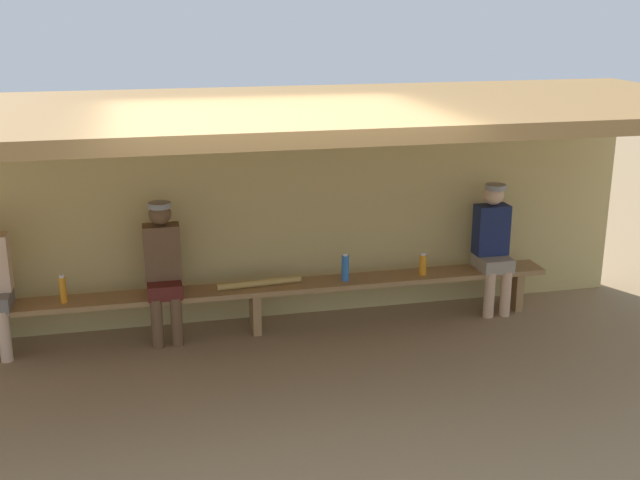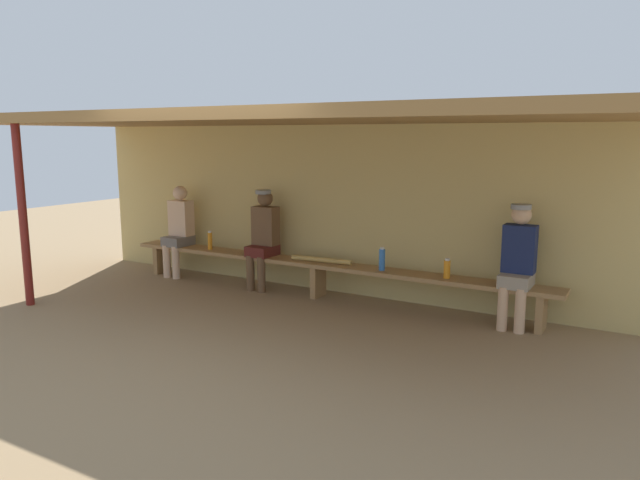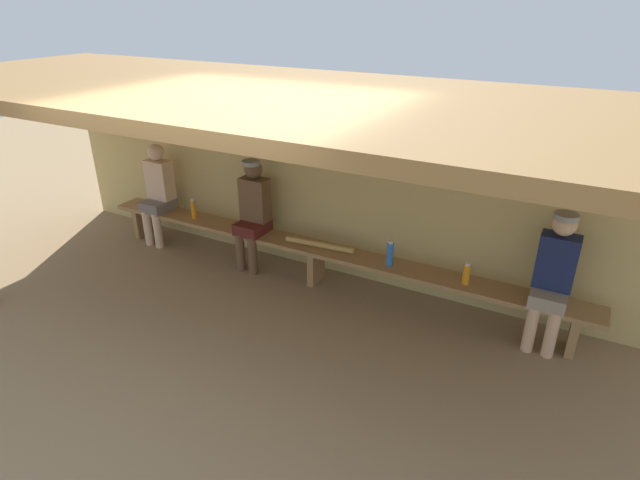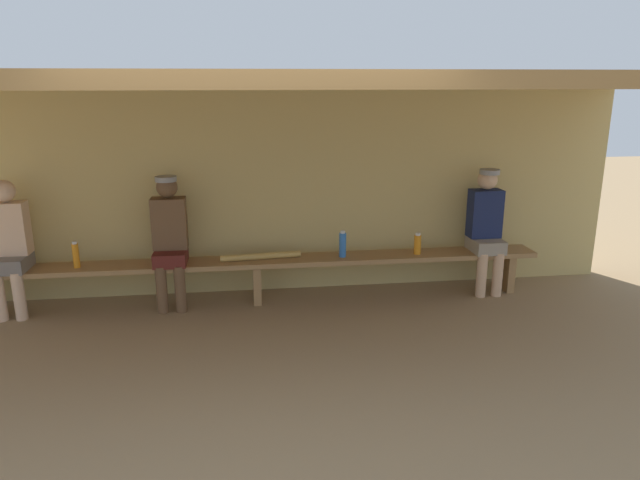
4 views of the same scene
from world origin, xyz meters
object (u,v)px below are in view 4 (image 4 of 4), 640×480
at_px(player_with_sunglasses, 170,236).
at_px(baseball_bat, 261,256).
at_px(water_bottle_orange, 418,244).
at_px(water_bottle_green, 76,255).
at_px(water_bottle_clear, 343,244).
at_px(player_in_red, 9,243).
at_px(player_middle, 486,225).
at_px(bench, 257,266).

bearing_deg(player_with_sunglasses, baseball_bat, -0.23).
height_order(player_with_sunglasses, water_bottle_orange, player_with_sunglasses).
bearing_deg(water_bottle_green, water_bottle_orange, -0.07).
height_order(player_with_sunglasses, water_bottle_clear, player_with_sunglasses).
xyz_separation_m(player_in_red, water_bottle_clear, (3.28, -0.02, -0.13)).
xyz_separation_m(player_in_red, baseball_bat, (2.43, -0.00, -0.24)).
bearing_deg(player_with_sunglasses, player_middle, 0.00).
bearing_deg(player_middle, water_bottle_green, -179.64).
relative_size(player_with_sunglasses, water_bottle_green, 5.07).
distance_m(player_with_sunglasses, water_bottle_green, 0.93).
bearing_deg(player_middle, player_with_sunglasses, 180.00).
xyz_separation_m(bench, water_bottle_green, (-1.77, -0.02, 0.20)).
distance_m(water_bottle_orange, baseball_bat, 1.67).
xyz_separation_m(water_bottle_orange, water_bottle_green, (-3.48, 0.00, 0.02)).
bearing_deg(water_bottle_clear, baseball_bat, 178.62).
height_order(water_bottle_clear, water_bottle_green, water_bottle_clear).
distance_m(water_bottle_orange, water_bottle_green, 3.48).
relative_size(water_bottle_clear, water_bottle_orange, 1.22).
distance_m(bench, water_bottle_orange, 1.72).
xyz_separation_m(player_with_sunglasses, water_bottle_green, (-0.91, -0.03, -0.16)).
bearing_deg(player_in_red, water_bottle_orange, -0.42).
bearing_deg(player_in_red, water_bottle_green, -2.43).
relative_size(water_bottle_green, baseball_bat, 0.32).
bearing_deg(water_bottle_orange, player_with_sunglasses, 179.32).
xyz_separation_m(player_with_sunglasses, water_bottle_orange, (2.57, -0.03, -0.18)).
relative_size(bench, player_in_red, 4.49).
height_order(player_middle, player_in_red, player_middle).
bearing_deg(baseball_bat, water_bottle_orange, -5.82).
relative_size(player_with_sunglasses, player_in_red, 1.01).
bearing_deg(baseball_bat, player_middle, -4.80).
bearing_deg(water_bottle_green, player_middle, 0.36).
xyz_separation_m(player_with_sunglasses, baseball_bat, (0.90, -0.00, -0.25)).
xyz_separation_m(water_bottle_orange, baseball_bat, (-1.66, 0.03, -0.08)).
bearing_deg(bench, baseball_bat, -0.00).
relative_size(player_with_sunglasses, water_bottle_orange, 5.86).
bearing_deg(water_bottle_orange, water_bottle_clear, 179.54).
bearing_deg(water_bottle_green, player_with_sunglasses, 1.66).
relative_size(player_in_red, water_bottle_clear, 4.76).
distance_m(water_bottle_clear, water_bottle_orange, 0.81).
relative_size(player_in_red, baseball_bat, 1.61).
bearing_deg(player_with_sunglasses, bench, -0.24).
distance_m(water_bottle_clear, water_bottle_green, 2.67).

